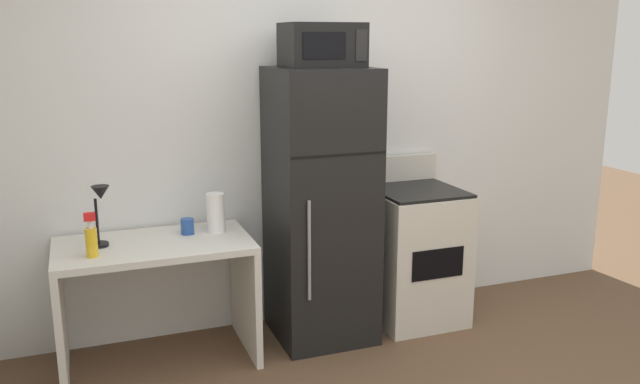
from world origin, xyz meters
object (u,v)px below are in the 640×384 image
(desk_lamp, at_px, (100,206))
(paper_towel_roll, at_px, (216,213))
(microwave, at_px, (322,45))
(coffee_mug, at_px, (187,226))
(refrigerator, at_px, (321,206))
(oven_range, at_px, (415,254))
(spray_bottle, at_px, (91,239))
(desk, at_px, (156,280))

(desk_lamp, bearing_deg, paper_towel_roll, 5.16)
(paper_towel_roll, bearing_deg, microwave, -7.66)
(coffee_mug, bearing_deg, refrigerator, -5.64)
(refrigerator, bearing_deg, desk_lamp, 179.69)
(microwave, relative_size, oven_range, 0.42)
(spray_bottle, height_order, refrigerator, refrigerator)
(spray_bottle, bearing_deg, oven_range, 4.63)
(microwave, bearing_deg, paper_towel_roll, 172.34)
(desk_lamp, relative_size, refrigerator, 0.20)
(microwave, bearing_deg, refrigerator, 90.32)
(spray_bottle, bearing_deg, desk, 23.26)
(desk, bearing_deg, microwave, -0.42)
(desk_lamp, height_order, oven_range, desk_lamp)
(refrigerator, relative_size, microwave, 3.76)
(desk_lamp, xyz_separation_m, oven_range, (2.01, 0.00, -0.52))
(oven_range, bearing_deg, spray_bottle, -175.37)
(coffee_mug, distance_m, oven_range, 1.56)
(coffee_mug, bearing_deg, desk_lamp, -171.35)
(oven_range, bearing_deg, desk_lamp, -179.95)
(desk_lamp, xyz_separation_m, coffee_mug, (0.49, 0.07, -0.19))
(desk_lamp, height_order, spray_bottle, desk_lamp)
(desk_lamp, height_order, microwave, microwave)
(paper_towel_roll, relative_size, microwave, 0.52)
(desk, height_order, microwave, microwave)
(desk, height_order, oven_range, oven_range)
(coffee_mug, bearing_deg, microwave, -7.09)
(paper_towel_roll, height_order, oven_range, oven_range)
(desk, xyz_separation_m, microwave, (1.04, -0.01, 1.34))
(spray_bottle, relative_size, oven_range, 0.23)
(coffee_mug, distance_m, microwave, 1.35)
(coffee_mug, xyz_separation_m, paper_towel_roll, (0.17, -0.01, 0.07))
(paper_towel_roll, distance_m, refrigerator, 0.66)
(spray_bottle, bearing_deg, coffee_mug, 23.55)
(microwave, distance_m, oven_range, 1.56)
(paper_towel_roll, bearing_deg, desk_lamp, -174.84)
(spray_bottle, bearing_deg, microwave, 5.69)
(spray_bottle, bearing_deg, refrigerator, 6.56)
(desk_lamp, bearing_deg, desk, -4.30)
(paper_towel_roll, distance_m, microwave, 1.19)
(desk, height_order, coffee_mug, coffee_mug)
(desk, distance_m, spray_bottle, 0.49)
(desk, xyz_separation_m, desk_lamp, (-0.28, 0.02, 0.47))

